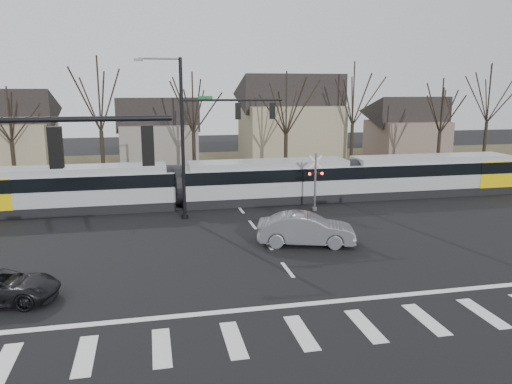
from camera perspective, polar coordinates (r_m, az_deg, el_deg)
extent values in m
plane|color=black|center=(21.93, 5.07, -10.66)|extent=(140.00, 140.00, 0.00)
cube|color=#38331E|center=(52.36, -5.34, 2.60)|extent=(140.00, 28.00, 0.01)
cube|color=silver|center=(18.07, -26.86, -17.14)|extent=(0.60, 2.60, 0.01)
cube|color=silver|center=(17.60, -18.94, -17.25)|extent=(0.60, 2.60, 0.01)
cube|color=silver|center=(17.46, -10.74, -17.04)|extent=(0.60, 2.60, 0.01)
cube|color=silver|center=(17.64, -2.59, -16.51)|extent=(0.60, 2.60, 0.01)
cube|color=silver|center=(18.14, 5.19, -15.69)|extent=(0.60, 2.60, 0.01)
cube|color=silver|center=(18.94, 12.38, -14.69)|extent=(0.60, 2.60, 0.01)
cube|color=silver|center=(19.99, 18.83, -13.60)|extent=(0.60, 2.60, 0.01)
cube|color=silver|center=(21.26, 24.53, -12.48)|extent=(0.60, 2.60, 0.01)
cube|color=silver|center=(20.36, 6.61, -12.52)|extent=(28.00, 0.35, 0.01)
cube|color=silver|center=(23.71, 3.63, -8.86)|extent=(0.18, 2.00, 0.01)
cube|color=silver|center=(27.36, 1.34, -5.97)|extent=(0.18, 2.00, 0.01)
cube|color=silver|center=(31.10, -0.39, -3.77)|extent=(0.18, 2.00, 0.01)
cube|color=silver|center=(34.90, -1.74, -2.04)|extent=(0.18, 2.00, 0.01)
cube|color=silver|center=(38.73, -2.82, -0.65)|extent=(0.18, 2.00, 0.01)
cube|color=silver|center=(42.60, -3.71, 0.49)|extent=(0.18, 2.00, 0.01)
cube|color=silver|center=(46.49, -4.44, 1.44)|extent=(0.18, 2.00, 0.01)
cube|color=silver|center=(50.40, -5.07, 2.24)|extent=(0.18, 2.00, 0.01)
cube|color=#59595E|center=(35.94, -2.06, -1.59)|extent=(90.00, 0.12, 0.06)
cube|color=#59595E|center=(37.28, -2.44, -1.10)|extent=(90.00, 0.12, 0.06)
cube|color=gray|center=(36.35, -20.25, 0.28)|extent=(13.80, 2.97, 3.10)
cube|color=black|center=(36.23, -20.32, 1.25)|extent=(13.82, 3.02, 0.90)
cube|color=gray|center=(36.98, 1.41, 1.21)|extent=(12.74, 2.97, 3.10)
cube|color=black|center=(36.87, 1.42, 2.16)|extent=(12.76, 3.02, 0.90)
cube|color=gray|center=(42.09, 19.27, 1.85)|extent=(13.80, 2.97, 3.10)
cube|color=black|center=(41.99, 19.33, 2.69)|extent=(13.82, 3.02, 0.90)
cube|color=#E2C006|center=(45.00, 24.95, 2.13)|extent=(3.40, 3.04, 2.07)
imported|color=slate|center=(27.19, 5.75, -4.26)|extent=(4.63, 6.21, 1.72)
cylinder|color=black|center=(13.59, -23.51, 7.59)|extent=(6.50, 0.14, 0.14)
cube|color=black|center=(13.59, -21.92, 4.74)|extent=(0.32, 0.32, 1.05)
sphere|color=#FF0C07|center=(13.56, -22.03, 6.13)|extent=(0.22, 0.22, 0.22)
cube|color=black|center=(13.40, -12.26, 5.24)|extent=(0.32, 0.32, 1.05)
sphere|color=#FF0C07|center=(13.37, -12.32, 6.64)|extent=(0.22, 0.22, 0.22)
cylinder|color=black|center=(32.06, -8.39, 5.85)|extent=(0.22, 0.22, 10.20)
cylinder|color=black|center=(32.93, -8.13, -2.74)|extent=(0.44, 0.44, 0.30)
cylinder|color=black|center=(32.28, -2.66, 10.45)|extent=(6.50, 0.14, 0.14)
cube|color=#0C5926|center=(32.03, -5.81, 10.67)|extent=(0.90, 0.03, 0.22)
cube|color=black|center=(32.36, -2.08, 9.22)|extent=(0.32, 0.32, 1.05)
sphere|color=#FF0C07|center=(32.34, -2.08, 9.81)|extent=(0.22, 0.22, 0.22)
cube|color=black|center=(32.84, 1.89, 9.26)|extent=(0.32, 0.32, 1.05)
sphere|color=#FF0C07|center=(32.82, 1.89, 9.84)|extent=(0.22, 0.22, 0.22)
cube|color=#59595B|center=(31.86, -13.30, 14.50)|extent=(0.55, 0.22, 0.14)
cylinder|color=#59595B|center=(34.59, 6.78, 1.14)|extent=(0.14, 0.14, 4.00)
cylinder|color=#59595B|center=(34.99, 6.70, -1.92)|extent=(0.36, 0.36, 0.20)
cube|color=silver|center=(34.35, 6.84, 3.43)|extent=(0.95, 0.04, 0.95)
cube|color=silver|center=(34.35, 6.84, 3.43)|extent=(0.95, 0.04, 0.95)
cube|color=black|center=(34.48, 6.80, 2.12)|extent=(1.00, 0.10, 0.12)
sphere|color=#FF0C07|center=(34.26, 6.13, 2.07)|extent=(0.18, 0.18, 0.18)
sphere|color=#FF0C07|center=(34.55, 7.55, 2.12)|extent=(0.18, 0.18, 0.18)
cube|color=gray|center=(55.40, -26.73, 4.50)|extent=(9.00, 8.00, 5.00)
cube|color=slate|center=(55.67, -11.03, 5.31)|extent=(8.00, 7.00, 4.50)
cube|color=gray|center=(54.70, 3.92, 6.44)|extent=(10.00, 8.00, 6.50)
cube|color=brown|center=(62.42, 16.80, 5.71)|extent=(8.00, 7.00, 4.50)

